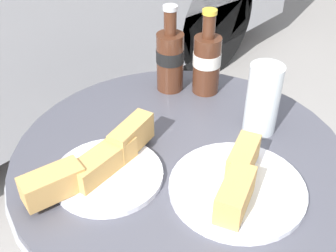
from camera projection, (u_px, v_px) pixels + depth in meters
bistro_table at (179, 207)px, 0.96m from camera, size 0.70×0.70×0.71m
cola_bottle_left at (207, 61)px, 1.01m from camera, size 0.07×0.07×0.21m
cola_bottle_right at (170, 58)px, 1.02m from camera, size 0.07×0.07×0.21m
drinking_glass at (262, 102)px, 0.88m from camera, size 0.07×0.07×0.16m
lunch_plate_near at (238, 184)px, 0.76m from camera, size 0.25×0.25×0.07m
lunch_plate_far at (102, 166)px, 0.79m from camera, size 0.30×0.21×0.07m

